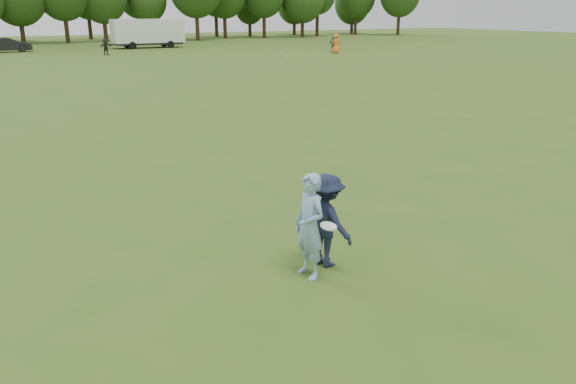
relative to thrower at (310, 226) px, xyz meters
name	(u,v)px	position (x,y,z in m)	size (l,w,h in m)	color
ground	(338,276)	(0.42, -0.25, -0.87)	(200.00, 200.00, 0.00)	#355718
thrower	(310,226)	(0.00, 0.00, 0.00)	(0.64, 0.42, 1.75)	#7FA4C5
defender	(327,221)	(0.48, 0.22, -0.07)	(1.04, 0.60, 1.61)	#171F33
player_far_b	(333,45)	(29.36, 42.45, -0.11)	(0.90, 0.38, 1.54)	navy
player_far_c	(336,43)	(28.82, 41.09, 0.09)	(0.94, 0.61, 1.93)	orange
player_far_d	(106,47)	(8.14, 50.35, -0.07)	(1.49, 0.47, 1.61)	#252525
car_f	(8,45)	(0.23, 59.38, -0.13)	(1.56, 4.49, 1.48)	black
field_cone	(286,56)	(21.93, 39.20, -0.72)	(0.28, 0.28, 0.30)	orange
disc_in_play	(329,226)	(0.17, -0.28, 0.06)	(0.27, 0.28, 0.09)	white
cargo_trailer	(148,32)	(14.91, 58.93, 0.90)	(9.00, 2.75, 3.20)	white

